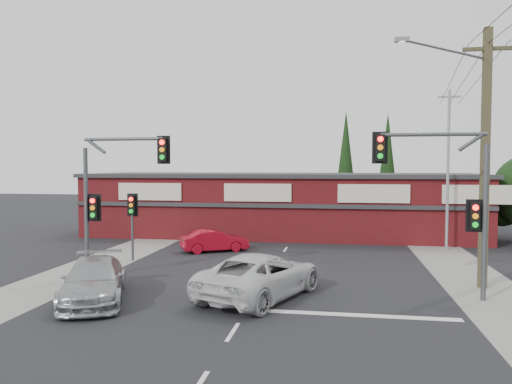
% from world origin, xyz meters
% --- Properties ---
extents(ground, '(120.00, 120.00, 0.00)m').
position_xyz_m(ground, '(0.00, 0.00, 0.00)').
color(ground, black).
rests_on(ground, ground).
extents(road_strip, '(14.00, 70.00, 0.01)m').
position_xyz_m(road_strip, '(0.00, 5.00, 0.01)').
color(road_strip, black).
rests_on(road_strip, ground).
extents(verge_left, '(3.00, 70.00, 0.02)m').
position_xyz_m(verge_left, '(-8.50, 5.00, 0.01)').
color(verge_left, gray).
rests_on(verge_left, ground).
extents(verge_right, '(3.00, 70.00, 0.02)m').
position_xyz_m(verge_right, '(8.50, 5.00, 0.01)').
color(verge_right, gray).
rests_on(verge_right, ground).
extents(stop_line, '(6.50, 0.35, 0.01)m').
position_xyz_m(stop_line, '(3.50, -1.50, 0.01)').
color(stop_line, silver).
rests_on(stop_line, ground).
extents(white_suv, '(4.60, 6.33, 1.60)m').
position_xyz_m(white_suv, '(0.19, 0.22, 0.80)').
color(white_suv, silver).
rests_on(white_suv, ground).
extents(silver_suv, '(3.76, 5.42, 1.46)m').
position_xyz_m(silver_suv, '(-5.50, -1.28, 0.73)').
color(silver_suv, '#A5A8AA').
rests_on(silver_suv, ground).
extents(red_sedan, '(3.84, 2.94, 1.22)m').
position_xyz_m(red_sedan, '(-3.81, 9.28, 0.61)').
color(red_sedan, '#A80A1C').
rests_on(red_sedan, ground).
extents(lane_dashes, '(0.12, 48.03, 0.01)m').
position_xyz_m(lane_dashes, '(0.00, 5.21, 0.01)').
color(lane_dashes, silver).
rests_on(lane_dashes, ground).
extents(shop_building, '(27.30, 8.40, 4.22)m').
position_xyz_m(shop_building, '(-0.99, 16.99, 2.13)').
color(shop_building, '#460E11').
rests_on(shop_building, ground).
extents(conifer_near, '(1.80, 1.80, 9.25)m').
position_xyz_m(conifer_near, '(3.50, 24.00, 5.48)').
color(conifer_near, '#2D2116').
rests_on(conifer_near, ground).
extents(conifer_far, '(1.80, 1.80, 9.25)m').
position_xyz_m(conifer_far, '(7.00, 26.00, 5.48)').
color(conifer_far, '#2D2116').
rests_on(conifer_far, ground).
extents(traffic_mast_left, '(3.77, 0.27, 5.97)m').
position_xyz_m(traffic_mast_left, '(-6.43, 2.00, 3.93)').
color(traffic_mast_left, '#47494C').
rests_on(traffic_mast_left, ground).
extents(traffic_mast_right, '(3.96, 0.27, 5.97)m').
position_xyz_m(traffic_mast_right, '(6.86, 1.00, 3.95)').
color(traffic_mast_right, '#47494C').
rests_on(traffic_mast_right, ground).
extents(pedestal_signal, '(0.55, 0.27, 3.38)m').
position_xyz_m(pedestal_signal, '(-7.20, 6.01, 2.41)').
color(pedestal_signal, '#47494C').
rests_on(pedestal_signal, ground).
extents(utility_pole, '(4.38, 0.59, 10.00)m').
position_xyz_m(utility_pole, '(8.36, 2.99, 5.40)').
color(utility_pole, brown).
rests_on(utility_pole, ground).
extents(steel_pole, '(1.20, 0.16, 9.00)m').
position_xyz_m(steel_pole, '(9.00, 12.00, 4.70)').
color(steel_pole, gray).
rests_on(steel_pole, ground).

